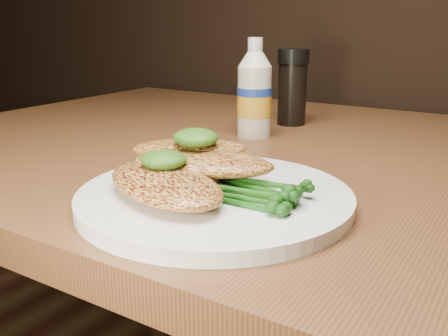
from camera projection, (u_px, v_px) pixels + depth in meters
The scene contains 9 objects.
plate at pixel (215, 198), 0.50m from camera, with size 0.27×0.27×0.01m, color white.
chicken_front at pixel (165, 184), 0.48m from camera, with size 0.16×0.09×0.03m, color gold.
chicken_mid at pixel (203, 163), 0.52m from camera, with size 0.15×0.08×0.02m, color gold.
chicken_back at pixel (189, 149), 0.55m from camera, with size 0.13×0.06×0.02m, color gold.
pesto_front at pixel (164, 160), 0.49m from camera, with size 0.05×0.04×0.02m, color black.
pesto_back at pixel (196, 138), 0.53m from camera, with size 0.05×0.05×0.02m, color black.
broccolini_bundle at pixel (249, 188), 0.48m from camera, with size 0.13×0.10×0.02m, color #1A5312, non-canonical shape.
mayo_bottle at pixel (255, 88), 0.78m from camera, with size 0.05×0.05×0.15m, color beige, non-canonical shape.
pepper_grinder at pixel (292, 87), 0.87m from camera, with size 0.05×0.05×0.13m, color black, non-canonical shape.
Camera 1 is at (0.30, 0.41, 0.93)m, focal length 40.40 mm.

